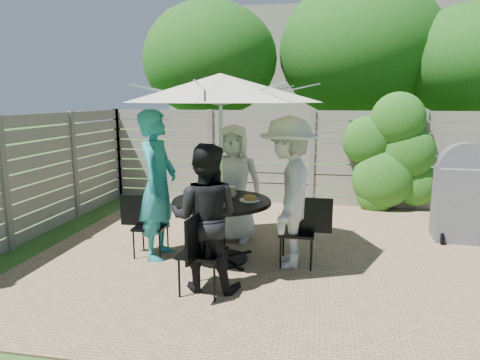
% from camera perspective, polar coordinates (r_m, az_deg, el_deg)
% --- Properties ---
extents(backyard_envelope, '(60.00, 60.00, 5.00)m').
position_cam_1_polar(backyard_envelope, '(15.56, 10.63, 12.62)').
color(backyard_envelope, '#2D551A').
rests_on(backyard_envelope, ground).
extents(patio_table, '(1.25, 1.25, 0.81)m').
position_cam_1_polar(patio_table, '(5.43, -2.47, -5.16)').
color(patio_table, black).
rests_on(patio_table, ground).
extents(umbrella, '(2.46, 2.46, 2.35)m').
position_cam_1_polar(umbrella, '(5.22, -2.62, 12.16)').
color(umbrella, silver).
rests_on(umbrella, ground).
extents(chair_back, '(0.47, 0.68, 0.93)m').
position_cam_1_polar(chair_back, '(6.41, -0.63, -5.28)').
color(chair_back, black).
rests_on(chair_back, ground).
extents(person_back, '(0.84, 0.56, 1.71)m').
position_cam_1_polar(person_back, '(6.15, -0.88, -0.48)').
color(person_back, silver).
rests_on(person_back, ground).
extents(chair_left, '(0.61, 0.42, 0.83)m').
position_cam_1_polar(chair_left, '(5.79, -11.90, -7.60)').
color(chair_left, black).
rests_on(chair_left, ground).
extents(person_left, '(0.47, 0.71, 1.92)m').
position_cam_1_polar(person_left, '(5.56, -10.90, -0.72)').
color(person_left, teal).
rests_on(person_left, ground).
extents(chair_front, '(0.48, 0.68, 0.92)m').
position_cam_1_polar(chair_front, '(4.63, -5.01, -11.77)').
color(chair_front, black).
rests_on(chair_front, ground).
extents(person_front, '(0.79, 0.62, 1.60)m').
position_cam_1_polar(person_front, '(4.58, -4.67, -5.09)').
color(person_front, black).
rests_on(person_front, ground).
extents(chair_right, '(0.63, 0.42, 0.88)m').
position_cam_1_polar(chair_right, '(5.41, 7.72, -8.64)').
color(chair_right, black).
rests_on(chair_right, ground).
extents(person_right, '(0.71, 1.21, 1.86)m').
position_cam_1_polar(person_right, '(5.23, 6.43, -1.69)').
color(person_right, silver).
rests_on(person_right, ground).
extents(plate_back, '(0.26, 0.26, 0.06)m').
position_cam_1_polar(plate_back, '(5.70, -1.74, -1.58)').
color(plate_back, white).
rests_on(plate_back, patio_table).
extents(plate_left, '(0.26, 0.26, 0.06)m').
position_cam_1_polar(plate_left, '(5.44, -6.21, -2.24)').
color(plate_left, white).
rests_on(plate_left, patio_table).
extents(plate_front, '(0.26, 0.26, 0.06)m').
position_cam_1_polar(plate_front, '(5.02, -3.36, -3.31)').
color(plate_front, white).
rests_on(plate_front, patio_table).
extents(plate_right, '(0.26, 0.26, 0.06)m').
position_cam_1_polar(plate_right, '(5.30, 1.32, -2.54)').
color(plate_right, white).
rests_on(plate_right, patio_table).
extents(glass_back, '(0.07, 0.07, 0.14)m').
position_cam_1_polar(glass_back, '(5.62, -2.99, -1.30)').
color(glass_back, silver).
rests_on(glass_back, patio_table).
extents(glass_left, '(0.07, 0.07, 0.14)m').
position_cam_1_polar(glass_left, '(5.31, -5.48, -2.05)').
color(glass_left, silver).
rests_on(glass_left, patio_table).
extents(glass_front, '(0.07, 0.07, 0.14)m').
position_cam_1_polar(glass_front, '(5.08, -1.96, -2.59)').
color(glass_front, silver).
rests_on(glass_front, patio_table).
extents(syrup_jug, '(0.09, 0.09, 0.16)m').
position_cam_1_polar(syrup_jug, '(5.41, -3.01, -1.67)').
color(syrup_jug, '#59280C').
rests_on(syrup_jug, patio_table).
extents(coffee_cup, '(0.08, 0.08, 0.12)m').
position_cam_1_polar(coffee_cup, '(5.54, -1.01, -1.57)').
color(coffee_cup, '#C6B293').
rests_on(coffee_cup, patio_table).
extents(bicycle, '(1.11, 2.02, 1.01)m').
position_cam_1_polar(bicycle, '(8.26, -3.60, -0.07)').
color(bicycle, '#333338').
rests_on(bicycle, ground).
extents(bbq_grill, '(0.74, 0.59, 1.45)m').
position_cam_1_polar(bbq_grill, '(6.96, 27.45, -2.01)').
color(bbq_grill, '#5B5B60').
rests_on(bbq_grill, ground).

